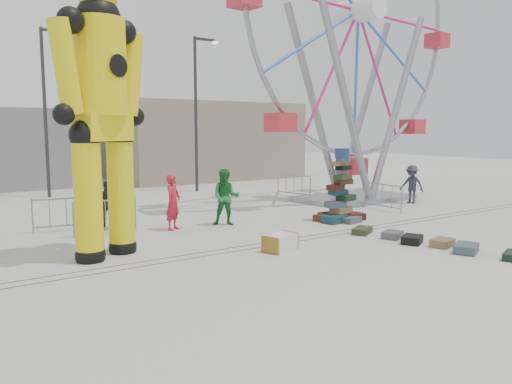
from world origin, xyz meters
TOP-DOWN VIEW (x-y plane):
  - ground at (0.00, 0.00)m, footprint 90.00×90.00m
  - track_line_near at (0.00, 0.60)m, footprint 40.00×0.04m
  - track_line_far at (0.00, 1.00)m, footprint 40.00×0.04m
  - building_right at (7.00, 20.00)m, footprint 12.00×8.00m
  - lamp_post_right at (3.09, 13.00)m, footprint 1.41×0.25m
  - lamp_post_left at (-3.91, 15.00)m, footprint 1.41×0.25m
  - suitcase_tower at (3.15, 2.37)m, footprint 1.81×1.62m
  - crash_test_dummy at (-5.39, 2.00)m, footprint 2.79×1.61m
  - ferris_wheel at (7.41, 5.86)m, footprint 12.94×3.57m
  - steamer_trunk at (-1.34, 0.00)m, footprint 1.06×0.80m
  - row_case_0 at (2.13, 0.31)m, footprint 0.94×0.78m
  - row_case_1 at (2.38, -0.67)m, footprint 0.81×0.71m
  - row_case_2 at (2.30, -1.47)m, footprint 0.87×0.78m
  - row_case_3 at (2.68, -2.19)m, footprint 0.80×0.62m
  - row_case_4 at (2.59, -2.97)m, footprint 0.98×0.83m
  - barricade_dummy_b at (-5.39, 6.01)m, footprint 1.98×0.46m
  - barricade_dummy_c at (-4.50, 4.84)m, footprint 2.00×0.27m
  - barricade_wheel_front at (6.23, 3.11)m, footprint 0.19×2.00m
  - barricade_wheel_back at (5.85, 8.36)m, footprint 0.52×1.98m
  - pedestrian_red at (-2.48, 4.23)m, footprint 0.79×0.74m
  - pedestrian_green at (-0.67, 3.93)m, footprint 1.19×1.14m
  - pedestrian_black at (-4.20, 5.50)m, footprint 0.98×0.54m
  - pedestrian_grey at (8.81, 3.71)m, footprint 0.84×1.20m

SIDE VIEW (x-z plane):
  - ground at x=0.00m, z-range 0.00..0.00m
  - track_line_near at x=0.00m, z-range 0.00..0.01m
  - track_line_far at x=0.00m, z-range 0.00..0.01m
  - row_case_0 at x=2.13m, z-range 0.00..0.20m
  - row_case_1 at x=2.38m, z-range 0.00..0.21m
  - row_case_3 at x=2.68m, z-range 0.00..0.22m
  - row_case_2 at x=2.30m, z-range 0.00..0.23m
  - row_case_4 at x=2.59m, z-range 0.00..0.23m
  - steamer_trunk at x=-1.34m, z-range 0.00..0.44m
  - barricade_dummy_b at x=-5.39m, z-range 0.00..1.10m
  - barricade_dummy_c at x=-4.50m, z-range 0.00..1.10m
  - barricade_wheel_front at x=6.23m, z-range 0.00..1.10m
  - barricade_wheel_back at x=5.85m, z-range 0.00..1.10m
  - suitcase_tower at x=3.15m, z-range -0.57..2.02m
  - pedestrian_black at x=-4.20m, z-range 0.00..1.59m
  - pedestrian_grey at x=8.81m, z-range 0.00..1.69m
  - pedestrian_red at x=-2.48m, z-range 0.00..1.81m
  - pedestrian_green at x=-0.67m, z-range 0.00..1.93m
  - building_right at x=7.00m, z-range 0.00..5.00m
  - crash_test_dummy at x=-5.39m, z-range 0.20..7.40m
  - lamp_post_right at x=3.09m, z-range 0.48..8.48m
  - lamp_post_left at x=-3.91m, z-range 0.48..8.48m
  - ferris_wheel at x=7.41m, z-range -0.11..14.92m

